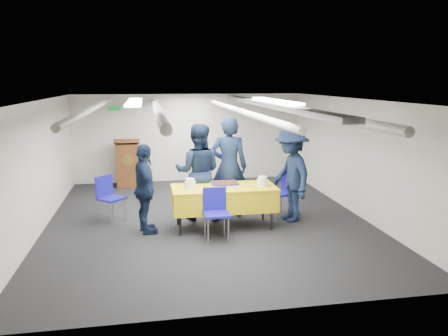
{
  "coord_description": "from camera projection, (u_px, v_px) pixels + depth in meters",
  "views": [
    {
      "loc": [
        -1.1,
        -8.03,
        2.65
      ],
      "look_at": [
        0.29,
        -0.2,
        1.05
      ],
      "focal_mm": 35.0,
      "sensor_mm": 36.0,
      "label": 1
    }
  ],
  "objects": [
    {
      "name": "ground",
      "position": [
        207.0,
        220.0,
        8.46
      ],
      "size": [
        7.0,
        7.0,
        0.0
      ],
      "primitive_type": "plane",
      "color": "black",
      "rests_on": "ground"
    },
    {
      "name": "room_shell",
      "position": [
        209.0,
        124.0,
        8.51
      ],
      "size": [
        6.0,
        7.0,
        2.3
      ],
      "color": "silver",
      "rests_on": "ground"
    },
    {
      "name": "serving_table",
      "position": [
        224.0,
        198.0,
        7.9
      ],
      "size": [
        1.88,
        0.82,
        0.77
      ],
      "color": "black",
      "rests_on": "ground"
    },
    {
      "name": "sheet_cake",
      "position": [
        225.0,
        185.0,
        7.84
      ],
      "size": [
        0.49,
        0.38,
        0.09
      ],
      "color": "white",
      "rests_on": "serving_table"
    },
    {
      "name": "plate_stack_left",
      "position": [
        190.0,
        184.0,
        7.69
      ],
      "size": [
        0.2,
        0.2,
        0.18
      ],
      "color": "white",
      "rests_on": "serving_table"
    },
    {
      "name": "plate_stack_right",
      "position": [
        262.0,
        181.0,
        7.91
      ],
      "size": [
        0.2,
        0.2,
        0.17
      ],
      "color": "white",
      "rests_on": "serving_table"
    },
    {
      "name": "podium",
      "position": [
        128.0,
        163.0,
        11.0
      ],
      "size": [
        0.62,
        0.53,
        1.25
      ],
      "color": "brown",
      "rests_on": "ground"
    },
    {
      "name": "chair_near",
      "position": [
        216.0,
        208.0,
        7.37
      ],
      "size": [
        0.43,
        0.43,
        0.87
      ],
      "color": "gray",
      "rests_on": "ground"
    },
    {
      "name": "chair_right",
      "position": [
        283.0,
        189.0,
        8.67
      ],
      "size": [
        0.53,
        0.53,
        0.87
      ],
      "color": "gray",
      "rests_on": "ground"
    },
    {
      "name": "chair_left",
      "position": [
        108.0,
        194.0,
        8.31
      ],
      "size": [
        0.59,
        0.59,
        0.87
      ],
      "color": "gray",
      "rests_on": "ground"
    },
    {
      "name": "sailor_a",
      "position": [
        229.0,
        167.0,
        8.56
      ],
      "size": [
        0.81,
        0.63,
        1.97
      ],
      "primitive_type": "imported",
      "rotation": [
        0.0,
        0.0,
        2.91
      ],
      "color": "black",
      "rests_on": "ground"
    },
    {
      "name": "sailor_b",
      "position": [
        198.0,
        172.0,
        8.36
      ],
      "size": [
        1.04,
        0.89,
        1.86
      ],
      "primitive_type": "imported",
      "rotation": [
        0.0,
        0.0,
        2.91
      ],
      "color": "black",
      "rests_on": "ground"
    },
    {
      "name": "sailor_c",
      "position": [
        145.0,
        189.0,
        7.59
      ],
      "size": [
        0.56,
        0.99,
        1.59
      ],
      "primitive_type": "imported",
      "rotation": [
        0.0,
        0.0,
        1.76
      ],
      "color": "black",
      "rests_on": "ground"
    },
    {
      "name": "sailor_d",
      "position": [
        291.0,
        175.0,
        8.25
      ],
      "size": [
        0.83,
        1.25,
        1.8
      ],
      "primitive_type": "imported",
      "rotation": [
        0.0,
        0.0,
        -1.43
      ],
      "color": "black",
      "rests_on": "ground"
    }
  ]
}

